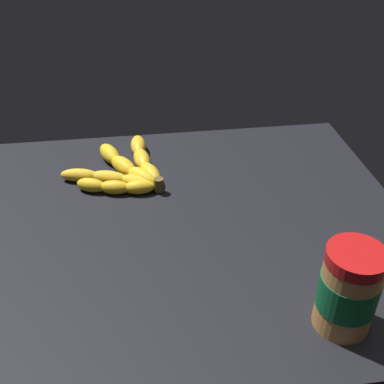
% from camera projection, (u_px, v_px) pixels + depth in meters
% --- Properties ---
extents(ground_plane, '(0.92, 0.74, 0.05)m').
position_uv_depth(ground_plane, '(168.00, 234.00, 0.91)').
color(ground_plane, black).
extents(banana_bunch, '(0.22, 0.23, 0.04)m').
position_uv_depth(banana_bunch, '(126.00, 170.00, 1.03)').
color(banana_bunch, yellow).
rests_on(banana_bunch, ground_plane).
extents(peanut_butter_jar, '(0.08, 0.08, 0.14)m').
position_uv_depth(peanut_butter_jar, '(348.00, 290.00, 0.66)').
color(peanut_butter_jar, '#BF8442').
rests_on(peanut_butter_jar, ground_plane).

